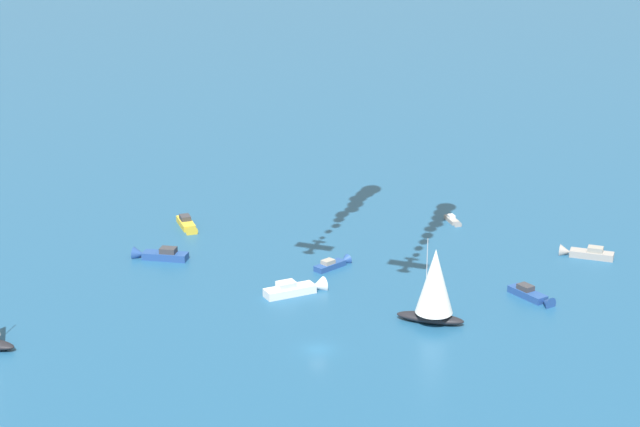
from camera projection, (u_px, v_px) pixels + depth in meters
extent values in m
plane|color=#1E517A|center=(318.00, 350.00, 149.33)|extent=(2000.00, 2000.00, 0.00)
cube|color=white|center=(290.00, 291.00, 168.71)|extent=(8.73, 3.63, 1.36)
cone|color=white|center=(318.00, 285.00, 170.90)|extent=(2.46, 2.94, 2.72)
cube|color=silver|center=(286.00, 285.00, 168.07)|extent=(3.19, 2.49, 1.02)
cube|color=#23478C|center=(165.00, 256.00, 184.28)|extent=(8.20, 6.35, 1.28)
cone|color=#23478C|center=(139.00, 254.00, 185.17)|extent=(3.09, 3.26, 2.57)
cube|color=#38383D|center=(168.00, 250.00, 183.82)|extent=(3.47, 3.21, 0.96)
cube|color=gold|center=(186.00, 223.00, 201.65)|extent=(2.45, 7.38, 1.18)
cone|color=gold|center=(191.00, 231.00, 197.62)|extent=(2.38, 1.91, 2.35)
cube|color=#38383D|center=(185.00, 218.00, 201.83)|extent=(1.92, 2.60, 0.88)
ellipsoid|color=black|center=(430.00, 318.00, 158.29)|extent=(10.10, 8.67, 1.46)
cylinder|color=#B2B2B7|center=(427.00, 276.00, 156.41)|extent=(0.14, 0.14, 12.03)
cone|color=white|center=(435.00, 281.00, 156.23)|extent=(8.07, 8.07, 10.23)
cube|color=#9E9993|center=(452.00, 220.00, 204.40)|extent=(1.94, 4.81, 0.75)
cone|color=#9E9993|center=(457.00, 224.00, 201.76)|extent=(1.61, 1.34, 1.50)
cube|color=silver|center=(451.00, 216.00, 204.52)|extent=(1.35, 1.75, 0.56)
cube|color=#23478C|center=(330.00, 266.00, 180.06)|extent=(6.37, 4.32, 0.98)
cone|color=#23478C|center=(345.00, 260.00, 182.56)|extent=(2.23, 2.43, 1.96)
cube|color=gray|center=(328.00, 262.00, 179.49)|extent=(2.60, 2.31, 0.73)
cube|color=#23478C|center=(527.00, 294.00, 167.75)|extent=(3.86, 7.38, 1.13)
cone|color=#23478C|center=(547.00, 303.00, 164.34)|extent=(2.62, 2.29, 2.26)
cube|color=#38383D|center=(526.00, 287.00, 167.86)|extent=(2.34, 2.82, 0.85)
cube|color=#9E9993|center=(592.00, 255.00, 185.03)|extent=(7.38, 6.80, 1.22)
cone|color=#9E9993|center=(565.00, 251.00, 186.57)|extent=(3.07, 3.12, 2.44)
cube|color=gray|center=(595.00, 249.00, 184.51)|extent=(3.29, 3.21, 0.91)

